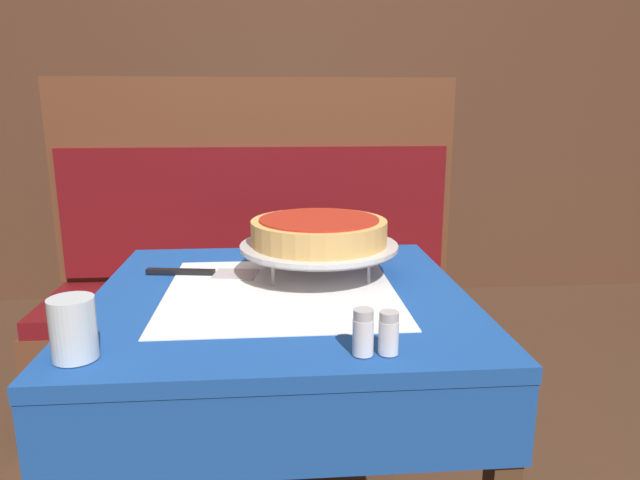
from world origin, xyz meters
TOP-DOWN VIEW (x-y plane):
  - dining_table_front at (0.00, 0.00)m, footprint 0.81×0.81m
  - dining_table_rear at (0.03, 1.70)m, footprint 0.67×0.67m
  - booth_bench at (-0.08, 0.83)m, footprint 1.52×0.49m
  - back_wall_panel at (0.00, 2.17)m, footprint 6.00×0.04m
  - pizza_pan_stand at (0.09, 0.10)m, footprint 0.37×0.37m
  - deep_dish_pizza at (0.09, 0.10)m, footprint 0.32×0.32m
  - pizza_server at (-0.18, 0.14)m, footprint 0.27×0.10m
  - water_glass_near at (-0.34, -0.32)m, footprint 0.07×0.07m
  - salt_shaker at (0.13, -0.34)m, footprint 0.04×0.04m
  - pepper_shaker at (0.17, -0.34)m, footprint 0.03×0.03m
  - napkin_holder at (-0.01, 0.36)m, footprint 0.10×0.05m
  - condiment_caddy at (0.12, 1.73)m, footprint 0.11×0.11m

SIDE VIEW (x-z plane):
  - booth_bench at x=-0.08m, z-range -0.27..0.97m
  - dining_table_front at x=0.00m, z-range 0.26..0.99m
  - dining_table_rear at x=0.03m, z-range 0.27..1.00m
  - pizza_server at x=-0.18m, z-range 0.73..0.74m
  - pepper_shaker at x=0.17m, z-range 0.73..0.80m
  - salt_shaker at x=0.13m, z-range 0.73..0.81m
  - napkin_holder at x=-0.01m, z-range 0.73..0.82m
  - condiment_caddy at x=0.12m, z-range 0.70..0.85m
  - water_glass_near at x=-0.34m, z-range 0.73..0.83m
  - pizza_pan_stand at x=0.09m, z-range 0.76..0.84m
  - deep_dish_pizza at x=0.09m, z-range 0.81..0.87m
  - back_wall_panel at x=0.00m, z-range 0.00..2.40m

